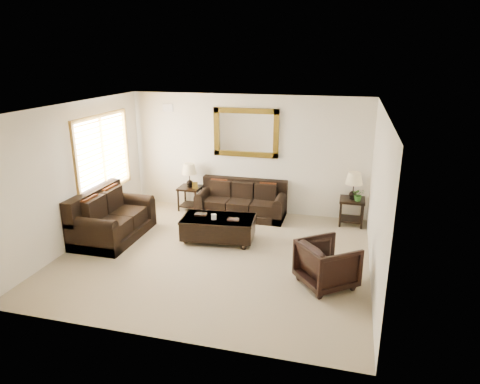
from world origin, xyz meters
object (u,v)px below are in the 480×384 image
(end_table_left, at_px, (190,180))
(sofa, at_px, (242,203))
(coffee_table, at_px, (218,226))
(armchair, at_px, (327,262))
(end_table_right, at_px, (353,191))
(loveseat, at_px, (110,220))

(end_table_left, bearing_deg, sofa, -4.35)
(end_table_left, relative_size, coffee_table, 0.75)
(armchair, bearing_deg, end_table_right, -44.87)
(end_table_left, distance_m, end_table_right, 3.72)
(sofa, distance_m, end_table_right, 2.48)
(loveseat, height_order, end_table_right, end_table_right)
(end_table_right, bearing_deg, coffee_table, -148.55)
(sofa, height_order, armchair, armchair)
(loveseat, distance_m, armchair, 4.41)
(loveseat, height_order, armchair, loveseat)
(sofa, height_order, coffee_table, sofa)
(end_table_left, height_order, coffee_table, end_table_left)
(loveseat, bearing_deg, end_table_right, -67.48)
(end_table_left, height_order, armchair, end_table_left)
(end_table_right, bearing_deg, end_table_left, 179.84)
(coffee_table, bearing_deg, end_table_right, 25.60)
(loveseat, xyz_separation_m, end_table_left, (0.96, 1.95, 0.37))
(coffee_table, height_order, armchair, armchair)
(sofa, bearing_deg, coffee_table, -94.10)
(sofa, height_order, loveseat, loveseat)
(end_table_left, distance_m, armchair, 4.38)
(sofa, xyz_separation_m, coffee_table, (-0.10, -1.46, 0.01))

